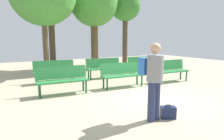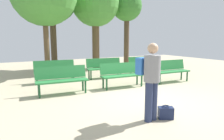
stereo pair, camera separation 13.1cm
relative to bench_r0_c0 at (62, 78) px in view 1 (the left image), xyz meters
name	(u,v)px [view 1 (the left image)]	position (x,y,z in m)	size (l,w,h in m)	color
ground_plane	(147,98)	(2.04, -1.70, -0.50)	(24.00, 24.00, 0.00)	#BCAD8E
bench_r0_c0	(62,78)	(0.00, 0.00, 0.00)	(1.63, 0.61, 0.87)	#2D8442
bench_r0_c1	(122,73)	(2.14, -0.14, 0.00)	(1.63, 0.59, 0.87)	#2D8442
bench_r0_c2	(170,69)	(4.34, -0.32, 0.00)	(1.63, 0.57, 0.87)	#2D8442
bench_r1_c0	(54,70)	(0.18, 1.85, 0.00)	(1.63, 0.60, 0.87)	#2D8442
bench_r1_c1	(104,67)	(2.34, 1.70, 0.00)	(1.64, 0.65, 0.87)	#2D8442
bench_r1_c2	(143,64)	(4.44, 1.54, 0.00)	(1.62, 0.56, 0.87)	#2D8442
tree_0	(94,3)	(3.21, 4.62, 3.25)	(2.75, 2.75, 5.18)	brown
tree_3	(125,8)	(5.27, 4.48, 3.15)	(1.86, 1.86, 4.69)	#4C3A28
visitor_with_backpack	(153,77)	(1.14, -2.95, 0.43)	(0.40, 0.57, 1.65)	navy
handbag	(168,112)	(1.49, -3.06, -0.37)	(0.37, 0.31, 0.29)	#192347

